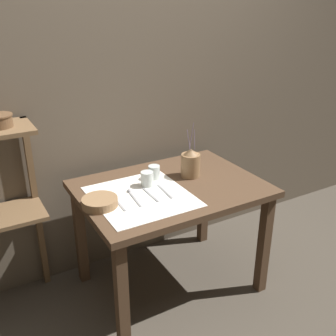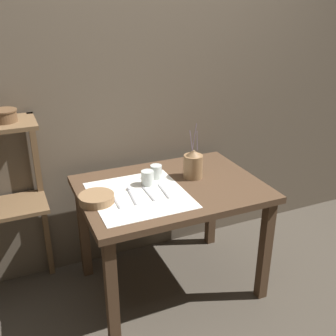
{
  "view_description": "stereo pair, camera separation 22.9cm",
  "coord_description": "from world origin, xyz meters",
  "views": [
    {
      "loc": [
        -1.06,
        -1.83,
        1.76
      ],
      "look_at": [
        -0.02,
        0.0,
        0.85
      ],
      "focal_mm": 42.0,
      "sensor_mm": 36.0,
      "label": 1
    },
    {
      "loc": [
        -0.86,
        -1.93,
        1.76
      ],
      "look_at": [
        -0.02,
        0.0,
        0.85
      ],
      "focal_mm": 42.0,
      "sensor_mm": 36.0,
      "label": 2
    }
  ],
  "objects": [
    {
      "name": "glass_tumbler_near",
      "position": [
        -0.12,
        0.07,
        0.78
      ],
      "size": [
        0.08,
        0.08,
        0.09
      ],
      "color": "silver",
      "rests_on": "wooden_table"
    },
    {
      "name": "fork_inner",
      "position": [
        -0.07,
        -0.05,
        0.73
      ],
      "size": [
        0.03,
        0.19,
        0.0
      ],
      "color": "#939399",
      "rests_on": "wooden_table"
    },
    {
      "name": "wooden_table",
      "position": [
        0.0,
        0.0,
        0.63
      ],
      "size": [
        1.09,
        0.79,
        0.73
      ],
      "color": "#4C3523",
      "rests_on": "ground_plane"
    },
    {
      "name": "ground_plane",
      "position": [
        0.0,
        0.0,
        0.0
      ],
      "size": [
        12.0,
        12.0,
        0.0
      ],
      "primitive_type": "plane",
      "color": "#473F35"
    },
    {
      "name": "metal_pot_small",
      "position": [
        -0.85,
        0.3,
        1.18
      ],
      "size": [
        0.15,
        0.15,
        0.07
      ],
      "color": "brown",
      "rests_on": "wooden_shelf_unit"
    },
    {
      "name": "stone_wall_back",
      "position": [
        0.0,
        0.5,
        1.2
      ],
      "size": [
        7.0,
        0.06,
        2.4
      ],
      "color": "brown",
      "rests_on": "ground_plane"
    },
    {
      "name": "spoon_inner",
      "position": [
        -0.26,
        0.0,
        0.73
      ],
      "size": [
        0.04,
        0.21,
        0.02
      ],
      "color": "#939399",
      "rests_on": "wooden_table"
    },
    {
      "name": "linen_cloth",
      "position": [
        -0.21,
        -0.04,
        0.73
      ],
      "size": [
        0.53,
        0.56,
        0.0
      ],
      "color": "white",
      "rests_on": "wooden_table"
    },
    {
      "name": "pitcher_with_flowers",
      "position": [
        0.18,
        0.06,
        0.81
      ],
      "size": [
        0.12,
        0.12,
        0.35
      ],
      "color": "olive",
      "rests_on": "wooden_table"
    },
    {
      "name": "fork_outer",
      "position": [
        -0.16,
        -0.05,
        0.73
      ],
      "size": [
        0.01,
        0.19,
        0.0
      ],
      "color": "#939399",
      "rests_on": "wooden_table"
    },
    {
      "name": "knife_center",
      "position": [
        -0.36,
        -0.06,
        0.73
      ],
      "size": [
        0.02,
        0.19,
        0.0
      ],
      "color": "#939399",
      "rests_on": "wooden_table"
    },
    {
      "name": "wooden_bowl",
      "position": [
        -0.46,
        -0.03,
        0.75
      ],
      "size": [
        0.19,
        0.19,
        0.05
      ],
      "color": "#8E6B47",
      "rests_on": "wooden_table"
    },
    {
      "name": "glass_tumbler_far",
      "position": [
        -0.04,
        0.14,
        0.77
      ],
      "size": [
        0.07,
        0.07,
        0.08
      ],
      "color": "silver",
      "rests_on": "wooden_table"
    }
  ]
}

